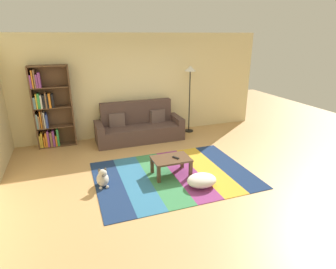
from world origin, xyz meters
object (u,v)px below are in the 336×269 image
(pouf, at_px, (202,180))
(tv_remote, at_px, (176,158))
(dog, at_px, (103,178))
(standing_lamp, at_px, (190,77))
(bookshelf, at_px, (49,111))
(couch, at_px, (139,127))
(coffee_table, at_px, (171,161))

(pouf, height_order, tv_remote, tv_remote)
(dog, height_order, standing_lamp, standing_lamp)
(bookshelf, xyz_separation_m, tv_remote, (2.32, -2.49, -0.54))
(couch, distance_m, dog, 2.50)
(couch, xyz_separation_m, coffee_table, (0.09, -2.18, -0.03))
(tv_remote, bearing_deg, pouf, -90.46)
(bookshelf, relative_size, coffee_table, 2.70)
(dog, bearing_deg, pouf, -20.20)
(coffee_table, xyz_separation_m, tv_remote, (0.09, -0.03, 0.07))
(bookshelf, bearing_deg, standing_lamp, -1.98)
(standing_lamp, xyz_separation_m, tv_remote, (-1.34, -2.36, -1.17))
(couch, xyz_separation_m, dog, (-1.25, -2.15, -0.18))
(couch, relative_size, tv_remote, 15.07)
(standing_lamp, bearing_deg, tv_remote, -119.61)
(pouf, distance_m, dog, 1.83)
(dog, xyz_separation_m, tv_remote, (1.42, -0.06, 0.22))
(coffee_table, xyz_separation_m, dog, (-1.34, 0.03, -0.15))
(coffee_table, xyz_separation_m, standing_lamp, (1.43, 2.33, 1.25))
(dog, distance_m, standing_lamp, 3.86)
(standing_lamp, bearing_deg, couch, -174.23)
(coffee_table, distance_m, dog, 1.34)
(couch, bearing_deg, dog, -120.12)
(standing_lamp, distance_m, tv_remote, 2.96)
(tv_remote, bearing_deg, standing_lamp, 33.02)
(bookshelf, relative_size, tv_remote, 13.26)
(coffee_table, height_order, pouf, coffee_table)
(pouf, bearing_deg, couch, 99.44)
(bookshelf, relative_size, pouf, 3.56)
(pouf, distance_m, standing_lamp, 3.43)
(pouf, xyz_separation_m, standing_lamp, (1.05, 2.94, 1.43))
(coffee_table, distance_m, pouf, 0.74)
(bookshelf, distance_m, coffee_table, 3.38)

